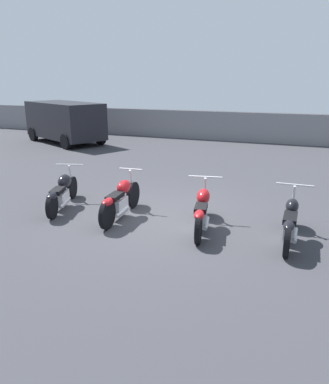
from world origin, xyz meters
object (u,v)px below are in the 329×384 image
(motorcycle_slot_2, at_px, (202,210))
(parked_van, at_px, (65,120))
(motorcycle_slot_3, at_px, (290,222))
(motorcycle_slot_0, at_px, (62,192))
(motorcycle_slot_1, at_px, (120,200))

(motorcycle_slot_2, relative_size, parked_van, 0.42)
(motorcycle_slot_3, bearing_deg, motorcycle_slot_2, 179.72)
(motorcycle_slot_0, bearing_deg, motorcycle_slot_1, -21.40)
(motorcycle_slot_1, relative_size, motorcycle_slot_2, 1.00)
(motorcycle_slot_0, bearing_deg, parked_van, 107.23)
(motorcycle_slot_2, distance_m, motorcycle_slot_3, 1.76)
(motorcycle_slot_1, distance_m, parked_van, 11.33)
(motorcycle_slot_1, relative_size, motorcycle_slot_3, 1.02)
(motorcycle_slot_3, height_order, parked_van, parked_van)
(motorcycle_slot_2, height_order, motorcycle_slot_3, motorcycle_slot_3)
(motorcycle_slot_2, xyz_separation_m, motorcycle_slot_3, (1.76, -0.01, -0.01))
(motorcycle_slot_0, relative_size, motorcycle_slot_1, 0.98)
(parked_van, bearing_deg, motorcycle_slot_0, -119.32)
(motorcycle_slot_2, xyz_separation_m, parked_van, (-9.41, 8.47, 0.67))
(motorcycle_slot_1, height_order, motorcycle_slot_2, motorcycle_slot_1)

